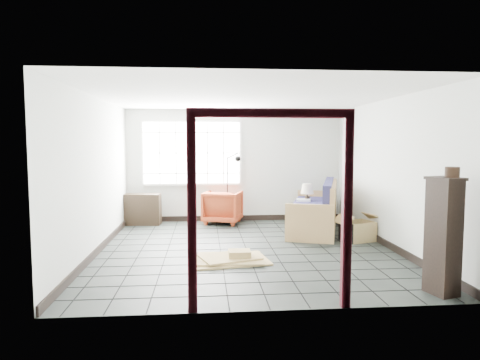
{
  "coord_description": "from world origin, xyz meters",
  "views": [
    {
      "loc": [
        -0.71,
        -7.25,
        1.84
      ],
      "look_at": [
        -0.08,
        0.3,
        1.17
      ],
      "focal_mm": 32.0,
      "sensor_mm": 36.0,
      "label": 1
    }
  ],
  "objects": [
    {
      "name": "room_shell",
      "position": [
        0.0,
        0.03,
        1.68
      ],
      "size": [
        5.02,
        5.52,
        2.61
      ],
      "color": "beige",
      "rests_on": "ground"
    },
    {
      "name": "window_panel",
      "position": [
        -1.0,
        2.7,
        1.6
      ],
      "size": [
        2.32,
        0.08,
        1.52
      ],
      "color": "silver",
      "rests_on": "ground"
    },
    {
      "name": "doorway_trim",
      "position": [
        0.0,
        -2.7,
        1.38
      ],
      "size": [
        1.8,
        0.08,
        2.2
      ],
      "color": "#3B0D14",
      "rests_on": "ground"
    },
    {
      "name": "cardboard_pile",
      "position": [
        -0.31,
        -0.73,
        0.04
      ],
      "size": [
        1.28,
        1.0,
        0.17
      ],
      "rotation": [
        0.0,
        0.0,
        0.11
      ],
      "color": "#987E49",
      "rests_on": "ground"
    },
    {
      "name": "projector",
      "position": [
        1.41,
        1.75,
        0.57
      ],
      "size": [
        0.35,
        0.3,
        0.11
      ],
      "rotation": [
        0.0,
        0.0,
        -0.26
      ],
      "color": "silver",
      "rests_on": "side_table"
    },
    {
      "name": "side_table",
      "position": [
        1.43,
        1.76,
        0.43
      ],
      "size": [
        0.49,
        0.49,
        0.52
      ],
      "rotation": [
        0.0,
        0.0,
        -0.04
      ],
      "color": "black",
      "rests_on": "ground"
    },
    {
      "name": "ground",
      "position": [
        0.0,
        0.0,
        0.0
      ],
      "size": [
        5.5,
        5.5,
        0.0
      ],
      "primitive_type": "plane",
      "color": "black",
      "rests_on": "ground"
    },
    {
      "name": "floor_lamp",
      "position": [
        -0.09,
        2.35,
        0.86
      ],
      "size": [
        0.42,
        0.3,
        1.61
      ],
      "rotation": [
        0.0,
        0.0,
        -0.03
      ],
      "color": "black",
      "rests_on": "ground"
    },
    {
      "name": "armchair",
      "position": [
        -0.3,
        2.4,
        0.41
      ],
      "size": [
        0.98,
        0.94,
        0.82
      ],
      "primitive_type": "imported",
      "rotation": [
        0.0,
        0.0,
        2.85
      ],
      "color": "maroon",
      "rests_on": "ground"
    },
    {
      "name": "futon_sofa",
      "position": [
        1.63,
        1.42,
        0.38
      ],
      "size": [
        1.59,
        2.53,
        1.05
      ],
      "rotation": [
        0.0,
        0.0,
        -0.32
      ],
      "color": "#A36E49",
      "rests_on": "ground"
    },
    {
      "name": "pot",
      "position": [
        2.2,
        -2.45,
        1.49
      ],
      "size": [
        0.19,
        0.19,
        0.12
      ],
      "rotation": [
        0.0,
        0.0,
        -0.14
      ],
      "color": "black",
      "rests_on": "tall_shelf"
    },
    {
      "name": "tall_shelf",
      "position": [
        2.15,
        -2.4,
        0.73
      ],
      "size": [
        0.39,
        0.45,
        1.43
      ],
      "rotation": [
        0.0,
        0.0,
        0.26
      ],
      "color": "black",
      "rests_on": "ground"
    },
    {
      "name": "open_box",
      "position": [
        2.15,
        0.45,
        0.18
      ],
      "size": [
        0.98,
        0.69,
        0.5
      ],
      "rotation": [
        0.0,
        0.0,
        0.32
      ],
      "color": "#987E49",
      "rests_on": "ground"
    },
    {
      "name": "console_shelf",
      "position": [
        -2.15,
        2.4,
        0.35
      ],
      "size": [
        0.92,
        0.41,
        0.69
      ],
      "rotation": [
        0.0,
        0.0,
        -0.07
      ],
      "color": "black",
      "rests_on": "ground"
    },
    {
      "name": "table_lamp",
      "position": [
        1.51,
        1.82,
        0.82
      ],
      "size": [
        0.37,
        0.37,
        0.43
      ],
      "rotation": [
        0.0,
        0.0,
        -0.41
      ],
      "color": "black",
      "rests_on": "side_table"
    }
  ]
}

